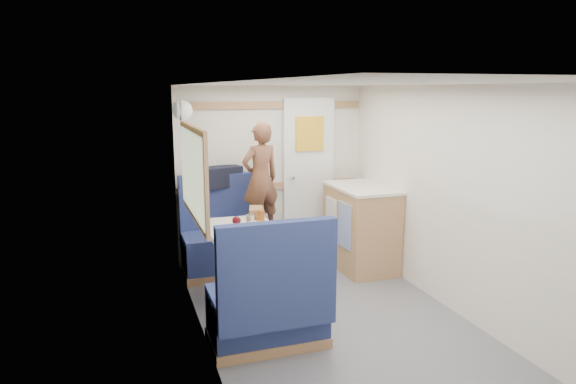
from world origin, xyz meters
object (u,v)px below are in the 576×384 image
object	(u,v)px
bench_near	(269,310)
cheese_block	(261,230)
person	(260,179)
tumbler_right	(250,221)
dinette_table	(242,245)
pepper_grinder	(237,225)
bench_far	(224,246)
tumbler_left	(226,235)
dome_light	(182,110)
orange_fruit	(259,225)
bread_loaf	(256,212)
duffel_bag	(220,177)
salt_grinder	(233,225)
tray	(270,235)
wine_glass	(237,221)
galley_counter	(361,227)

from	to	relation	value
bench_near	cheese_block	distance (m)	0.78
person	tumbler_right	size ratio (longest dim) A/B	9.53
dinette_table	cheese_block	bearing A→B (deg)	-65.55
dinette_table	pepper_grinder	distance (m)	0.21
bench_far	tumbler_left	distance (m)	1.35
bench_near	bench_far	bearing A→B (deg)	90.00
dome_light	pepper_grinder	world-z (taller)	dome_light
bench_near	person	world-z (taller)	person
bench_near	dome_light	distance (m)	2.28
tumbler_right	dome_light	bearing A→B (deg)	118.06
dinette_table	orange_fruit	world-z (taller)	orange_fruit
bench_near	bread_loaf	xyz separation A→B (m)	(0.23, 1.22, 0.47)
duffel_bag	tumbler_left	bearing A→B (deg)	-115.91
dinette_table	cheese_block	size ratio (longest dim) A/B	8.92
bench_near	duffel_bag	size ratio (longest dim) A/B	2.26
bench_near	orange_fruit	xyz separation A→B (m)	(0.12, 0.71, 0.48)
tumbler_left	salt_grinder	bearing A→B (deg)	68.25
cheese_block	pepper_grinder	xyz separation A→B (m)	(-0.16, 0.20, 0.01)
tray	wine_glass	world-z (taller)	wine_glass
bench_far	person	size ratio (longest dim) A/B	0.89
galley_counter	cheese_block	xyz separation A→B (m)	(-1.36, -0.79, 0.29)
duffel_bag	bread_loaf	bearing A→B (deg)	-91.68
tumbler_left	wine_glass	bearing A→B (deg)	53.04
cheese_block	tumbler_left	distance (m)	0.36
tumbler_right	bread_loaf	size ratio (longest dim) A/B	0.52
bench_near	galley_counter	size ratio (longest dim) A/B	1.14
dome_light	bench_near	bearing A→B (deg)	-77.18
duffel_bag	bread_loaf	distance (m)	0.83
dinette_table	wine_glass	xyz separation A→B (m)	(-0.09, -0.20, 0.28)
bench_near	galley_counter	distance (m)	2.04
tray	bread_loaf	bearing A→B (deg)	85.14
tray	person	bearing A→B (deg)	78.77
dinette_table	salt_grinder	distance (m)	0.22
wine_glass	bread_loaf	world-z (taller)	wine_glass
bread_loaf	bench_far	bearing A→B (deg)	113.75
wine_glass	tumbler_left	distance (m)	0.23
pepper_grinder	wine_glass	bearing A→B (deg)	-104.96
dinette_table	salt_grinder	size ratio (longest dim) A/B	9.79
wine_glass	dome_light	bearing A→B (deg)	105.68
bench_far	dome_light	distance (m)	1.50
tray	tumbler_right	bearing A→B (deg)	107.80
person	tray	size ratio (longest dim) A/B	3.82
tray	bench_near	bearing A→B (deg)	-107.05
dome_light	tray	bearing A→B (deg)	-64.43
duffel_bag	tumbler_left	distance (m)	1.53
dinette_table	person	distance (m)	0.94
salt_grinder	pepper_grinder	bearing A→B (deg)	-37.43
bench_near	tray	distance (m)	0.72
bread_loaf	dome_light	bearing A→B (deg)	141.06
bench_near	tray	world-z (taller)	bench_near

